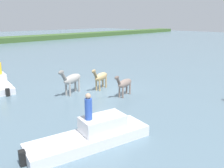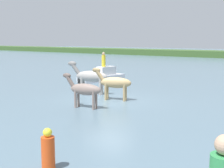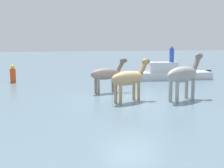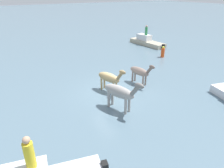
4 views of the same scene
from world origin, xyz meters
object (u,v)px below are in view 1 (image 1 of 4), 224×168
at_px(horse_gray_outer, 72,79).
at_px(horse_mid_herd, 124,84).
at_px(boat_motor_center, 92,137).
at_px(person_spotter_bow, 88,108).
at_px(horse_pinto_flank, 101,77).
at_px(boat_dinghy_port, 2,85).

bearing_deg(horse_gray_outer, horse_mid_herd, 106.60).
height_order(boat_motor_center, person_spotter_bow, person_spotter_bow).
relative_size(horse_pinto_flank, boat_motor_center, 0.40).
relative_size(horse_pinto_flank, horse_mid_herd, 1.04).
relative_size(horse_mid_herd, horse_gray_outer, 0.85).
xyz_separation_m(horse_gray_outer, boat_dinghy_port, (-3.05, 5.23, -0.82)).
bearing_deg(person_spotter_bow, boat_motor_center, -25.82).
xyz_separation_m(horse_pinto_flank, boat_motor_center, (-6.31, -5.93, -0.67)).
height_order(horse_mid_herd, boat_motor_center, horse_mid_herd).
bearing_deg(horse_pinto_flank, person_spotter_bow, 24.72).
height_order(horse_pinto_flank, boat_motor_center, horse_pinto_flank).
xyz_separation_m(horse_mid_herd, boat_motor_center, (-6.24, -3.42, -0.62)).
bearing_deg(person_spotter_bow, horse_pinto_flank, 42.40).
bearing_deg(horse_mid_herd, boat_dinghy_port, -67.45).
distance_m(horse_pinto_flank, person_spotter_bow, 8.74).
bearing_deg(boat_motor_center, person_spotter_bow, 168.47).
height_order(horse_mid_herd, horse_gray_outer, horse_gray_outer).
xyz_separation_m(boat_dinghy_port, person_spotter_bow, (-1.04, -11.78, 1.46)).
bearing_deg(horse_gray_outer, horse_pinto_flank, 144.89).
height_order(horse_gray_outer, person_spotter_bow, person_spotter_bow).
distance_m(horse_mid_herd, horse_gray_outer, 3.92).
xyz_separation_m(horse_gray_outer, boat_motor_center, (-3.97, -6.61, -0.80)).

